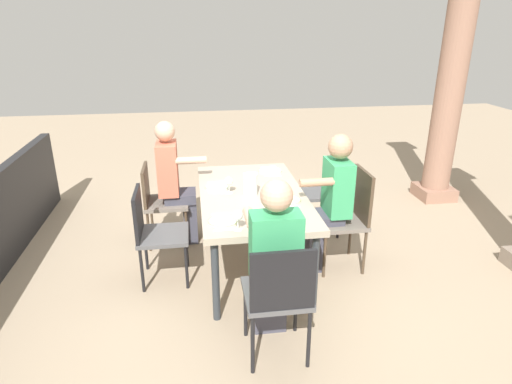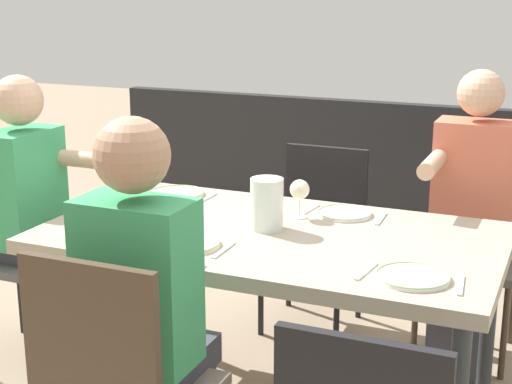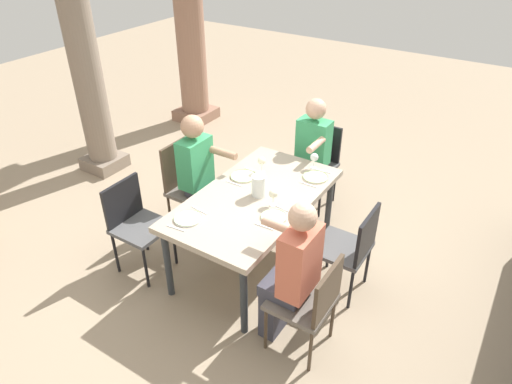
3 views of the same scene
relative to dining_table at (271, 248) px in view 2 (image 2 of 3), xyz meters
name	(u,v)px [view 2 (image 2 of 3)]	position (x,y,z in m)	size (l,w,h in m)	color
dining_table	(271,248)	(0.00, 0.00, 0.00)	(1.70, 0.94, 0.75)	tan
chair_west_south	(472,245)	(-0.63, -0.89, -0.19)	(0.44, 0.44, 0.85)	#6A6158
chair_mid_south	(318,225)	(0.11, -0.89, -0.18)	(0.44, 0.44, 0.87)	#4F4F50
chair_head_east	(6,242)	(1.27, 0.00, -0.15)	(0.44, 0.44, 0.91)	#4F4F50
diner_woman_green	(469,214)	(-0.63, -0.71, 0.01)	(0.35, 0.49, 1.31)	#3F3F4C
diner_man_white	(149,308)	(0.12, 0.70, 0.02)	(0.35, 0.50, 1.30)	#3F3F4C
diner_guest_third	(39,213)	(1.08, 0.00, 0.01)	(0.50, 0.35, 1.29)	#3F3F4C
patio_railing	(406,172)	(0.00, -2.35, -0.24)	(4.10, 0.10, 0.90)	black
plate_0	(413,276)	(-0.59, 0.28, 0.07)	(0.24, 0.24, 0.02)	white
fork_0	(461,285)	(-0.74, 0.28, 0.07)	(0.02, 0.17, 0.01)	silver
spoon_0	(366,271)	(-0.44, 0.28, 0.07)	(0.02, 0.17, 0.01)	silver
plate_1	(345,213)	(-0.19, -0.31, 0.07)	(0.22, 0.22, 0.02)	white
wine_glass_1	(300,190)	(-0.04, -0.21, 0.18)	(0.08, 0.08, 0.15)	white
fork_1	(381,219)	(-0.34, -0.31, 0.07)	(0.02, 0.17, 0.01)	silver
spoon_1	(309,210)	(-0.04, -0.31, 0.07)	(0.02, 0.17, 0.01)	silver
plate_2	(185,243)	(0.22, 0.27, 0.07)	(0.25, 0.25, 0.02)	silver
wine_glass_2	(158,201)	(0.38, 0.17, 0.19)	(0.08, 0.08, 0.16)	white
fork_2	(224,250)	(0.07, 0.27, 0.07)	(0.02, 0.17, 0.01)	silver
spoon_2	(149,239)	(0.37, 0.27, 0.07)	(0.02, 0.17, 0.01)	silver
plate_3	(177,193)	(0.57, -0.31, 0.07)	(0.24, 0.24, 0.02)	silver
wine_glass_3	(132,171)	(0.73, -0.21, 0.18)	(0.08, 0.08, 0.16)	white
fork_3	(207,198)	(0.42, -0.31, 0.07)	(0.02, 0.17, 0.01)	silver
spoon_3	(147,191)	(0.72, -0.31, 0.07)	(0.02, 0.17, 0.01)	silver
water_pitcher	(267,207)	(0.03, -0.02, 0.15)	(0.13, 0.13, 0.20)	white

